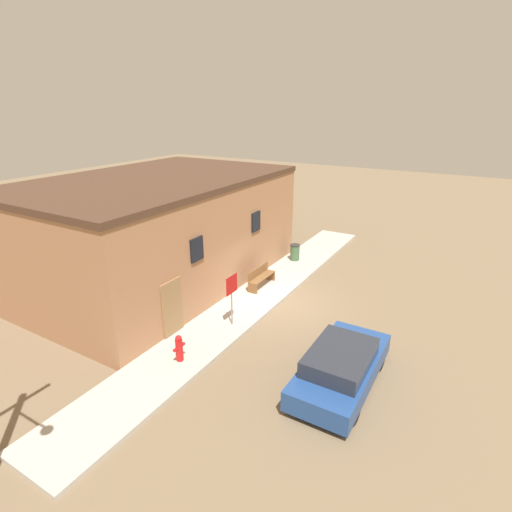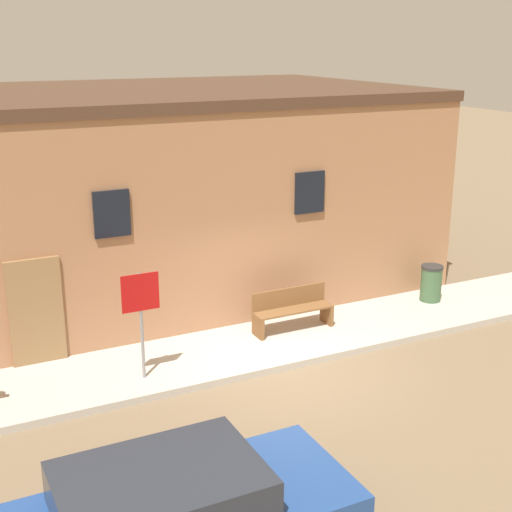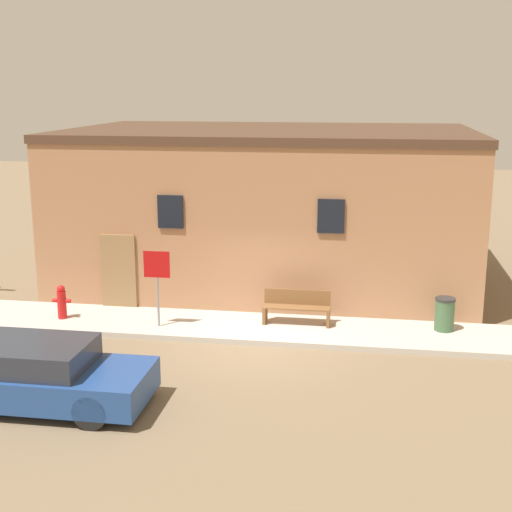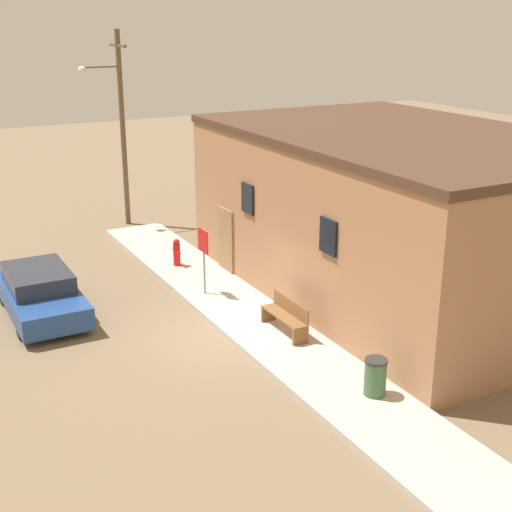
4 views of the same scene
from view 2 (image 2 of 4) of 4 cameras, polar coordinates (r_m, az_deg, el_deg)
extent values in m
plane|color=#7A664C|center=(13.74, 2.63, -9.13)|extent=(80.00, 80.00, 0.00)
cube|color=#BCB7AD|center=(14.59, 0.53, -7.18)|extent=(20.89, 2.20, 0.14)
cube|color=#A87551|center=(18.18, -8.12, 5.07)|extent=(12.35, 7.92, 4.65)
cube|color=#4C3323|center=(17.84, -8.46, 12.77)|extent=(12.45, 8.02, 0.24)
cube|color=black|center=(13.73, -11.47, 3.34)|extent=(0.70, 0.08, 0.90)
cube|color=black|center=(15.36, 4.31, 5.10)|extent=(0.70, 0.08, 0.90)
cube|color=#937047|center=(13.97, -17.16, -4.55)|extent=(1.00, 0.08, 2.20)
cylinder|color=gray|center=(12.91, -9.13, -5.60)|extent=(0.06, 0.06, 1.99)
cube|color=red|center=(12.66, -9.24, -2.90)|extent=(0.68, 0.02, 0.68)
cube|color=brown|center=(14.73, 0.17, -5.71)|extent=(0.08, 0.44, 0.44)
cube|color=brown|center=(15.48, 5.68, -4.62)|extent=(0.08, 0.44, 0.44)
cube|color=brown|center=(15.00, 3.01, -4.32)|extent=(1.74, 0.44, 0.04)
cube|color=brown|center=(15.08, 2.65, -3.28)|extent=(1.74, 0.04, 0.40)
cylinder|color=#426642|center=(17.16, 13.82, -2.22)|extent=(0.49, 0.49, 0.79)
cylinder|color=#2D2D2D|center=(17.02, 13.92, -0.86)|extent=(0.51, 0.51, 0.06)
cylinder|color=black|center=(10.28, -0.51, -16.85)|extent=(0.67, 0.20, 0.67)
cube|color=#282D38|center=(8.76, -7.68, -18.09)|extent=(2.38, 1.64, 0.50)
camera|label=1|loc=(8.69, -91.77, 12.01)|focal=28.00mm
camera|label=3|loc=(10.20, 95.92, -1.18)|focal=50.00mm
camera|label=4|loc=(22.02, 57.34, 14.93)|focal=50.00mm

